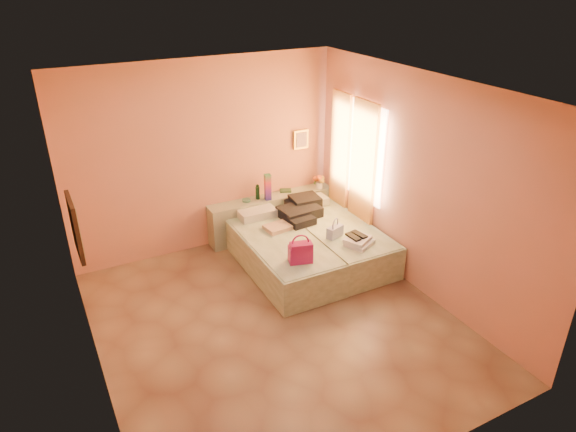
% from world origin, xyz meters
% --- Properties ---
extents(ground, '(4.50, 4.50, 0.00)m').
position_xyz_m(ground, '(0.00, 0.00, 0.00)').
color(ground, '#9D885E').
rests_on(ground, ground).
extents(room_walls, '(4.02, 4.51, 2.81)m').
position_xyz_m(room_walls, '(0.21, 0.57, 1.79)').
color(room_walls, '#E49679').
rests_on(room_walls, ground).
extents(headboard_ledge, '(2.05, 0.30, 0.65)m').
position_xyz_m(headboard_ledge, '(0.98, 2.10, 0.33)').
color(headboard_ledge, gray).
rests_on(headboard_ledge, ground).
extents(bed_left, '(0.92, 2.01, 0.50)m').
position_xyz_m(bed_left, '(0.60, 1.05, 0.25)').
color(bed_left, beige).
rests_on(bed_left, ground).
extents(bed_right, '(0.92, 2.01, 0.50)m').
position_xyz_m(bed_right, '(1.50, 1.05, 0.25)').
color(bed_right, beige).
rests_on(bed_right, ground).
extents(water_bottle, '(0.08, 0.08, 0.22)m').
position_xyz_m(water_bottle, '(0.75, 2.12, 0.76)').
color(water_bottle, '#13351C').
rests_on(water_bottle, headboard_ledge).
extents(rainbow_box, '(0.10, 0.10, 0.41)m').
position_xyz_m(rainbow_box, '(0.87, 2.02, 0.85)').
color(rainbow_box, '#B51660').
rests_on(rainbow_box, headboard_ledge).
extents(small_dish, '(0.14, 0.14, 0.03)m').
position_xyz_m(small_dish, '(0.55, 2.11, 0.67)').
color(small_dish, '#529675').
rests_on(small_dish, headboard_ledge).
extents(green_book, '(0.21, 0.19, 0.03)m').
position_xyz_m(green_book, '(1.25, 2.17, 0.66)').
color(green_book, '#2A4F33').
rests_on(green_book, headboard_ledge).
extents(flower_vase, '(0.26, 0.26, 0.26)m').
position_xyz_m(flower_vase, '(1.79, 2.04, 0.78)').
color(flower_vase, silver).
rests_on(flower_vase, headboard_ledge).
extents(magenta_handbag, '(0.33, 0.24, 0.28)m').
position_xyz_m(magenta_handbag, '(0.54, 0.41, 0.64)').
color(magenta_handbag, '#B51660').
rests_on(magenta_handbag, bed_left).
extents(khaki_garment, '(0.38, 0.31, 0.06)m').
position_xyz_m(khaki_garment, '(0.69, 1.33, 0.53)').
color(khaki_garment, tan).
rests_on(khaki_garment, bed_left).
extents(clothes_pile, '(0.65, 0.65, 0.19)m').
position_xyz_m(clothes_pile, '(1.22, 1.55, 0.60)').
color(clothes_pile, black).
rests_on(clothes_pile, bed_right).
extents(blue_handbag, '(0.27, 0.18, 0.16)m').
position_xyz_m(blue_handbag, '(1.28, 0.76, 0.58)').
color(blue_handbag, '#455BA7').
rests_on(blue_handbag, bed_right).
extents(towel_stack, '(0.44, 0.42, 0.10)m').
position_xyz_m(towel_stack, '(1.46, 0.42, 0.55)').
color(towel_stack, white).
rests_on(towel_stack, bed_right).
extents(sandal_pair, '(0.20, 0.25, 0.03)m').
position_xyz_m(sandal_pair, '(1.44, 0.47, 0.61)').
color(sandal_pair, black).
rests_on(sandal_pair, towel_stack).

